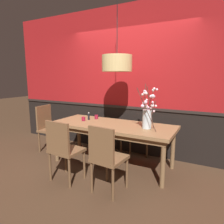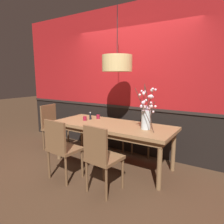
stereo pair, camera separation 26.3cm
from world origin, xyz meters
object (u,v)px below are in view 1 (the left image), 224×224
pendant_lamp (117,63)px  dining_table (112,129)px  vase_with_blossoms (148,115)px  candle_holder_nearer_center (83,119)px  candle_holder_nearer_edge (96,117)px  chair_near_side_right (106,156)px  condiment_bottle (89,116)px  chair_near_side_left (63,147)px  chair_far_side_left (118,124)px  chair_far_side_right (143,127)px  chair_head_west_end (48,126)px

pendant_lamp → dining_table: bearing=-132.7°
vase_with_blossoms → candle_holder_nearer_center: bearing=-178.6°
vase_with_blossoms → candle_holder_nearer_edge: size_ratio=8.88×
chair_near_side_right → pendant_lamp: (-0.30, 0.89, 1.25)m
vase_with_blossoms → condiment_bottle: 1.20m
chair_near_side_left → vase_with_blossoms: (0.99, 0.86, 0.43)m
vase_with_blossoms → pendant_lamp: (-0.58, 0.07, 0.81)m
candle_holder_nearer_center → chair_far_side_left: bearing=71.8°
chair_near_side_left → condiment_bottle: bearing=101.7°
candle_holder_nearer_edge → pendant_lamp: pendant_lamp is taller
condiment_bottle → pendant_lamp: (0.61, -0.03, 0.96)m
candle_holder_nearer_center → pendant_lamp: bearing=8.9°
chair_far_side_left → candle_holder_nearer_edge: (-0.17, -0.62, 0.25)m
chair_near_side_left → condiment_bottle: 1.01m
condiment_bottle → pendant_lamp: 1.14m
candle_holder_nearer_edge → condiment_bottle: 0.16m
chair_near_side_left → dining_table: bearing=67.7°
chair_near_side_right → chair_far_side_right: 1.67m
dining_table → condiment_bottle: bearing=170.6°
vase_with_blossoms → pendant_lamp: size_ratio=0.55×
candle_holder_nearer_center → condiment_bottle: condiment_bottle is taller
chair_head_west_end → chair_near_side_right: size_ratio=1.01×
chair_head_west_end → pendant_lamp: bearing=1.5°
candle_holder_nearer_center → chair_head_west_end: bearing=176.5°
dining_table → vase_with_blossoms: 0.70m
chair_head_west_end → vase_with_blossoms: vase_with_blossoms is taller
pendant_lamp → chair_head_west_end: bearing=-178.5°
chair_far_side_left → candle_holder_nearer_edge: size_ratio=12.23×
chair_head_west_end → pendant_lamp: (1.60, 0.04, 1.25)m
pendant_lamp → candle_holder_nearer_center: bearing=-171.1°
chair_near_side_left → chair_far_side_left: size_ratio=0.97×
dining_table → chair_far_side_left: size_ratio=2.22×
chair_near_side_right → chair_far_side_right: bearing=92.5°
condiment_bottle → vase_with_blossoms: bearing=-4.7°
chair_far_side_right → chair_far_side_left: bearing=179.9°
dining_table → chair_near_side_left: (-0.35, -0.86, -0.13)m
vase_with_blossoms → chair_near_side_left: bearing=-139.2°
chair_near_side_right → candle_holder_nearer_edge: bearing=128.0°
chair_near_side_right → candle_holder_nearer_edge: 1.36m
chair_head_west_end → candle_holder_nearer_center: 1.00m
condiment_bottle → dining_table: bearing=-9.4°
candle_holder_nearer_center → candle_holder_nearer_edge: (0.12, 0.26, 0.00)m
candle_holder_nearer_center → pendant_lamp: pendant_lamp is taller
chair_far_side_right → chair_near_side_left: bearing=-110.5°
candle_holder_nearer_center → vase_with_blossoms: bearing=1.4°
chair_far_side_right → chair_near_side_right: bearing=-87.5°
candle_holder_nearer_center → candle_holder_nearer_edge: 0.28m
condiment_bottle → pendant_lamp: pendant_lamp is taller
chair_far_side_left → candle_holder_nearer_center: 0.96m
chair_near_side_right → vase_with_blossoms: vase_with_blossoms is taller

